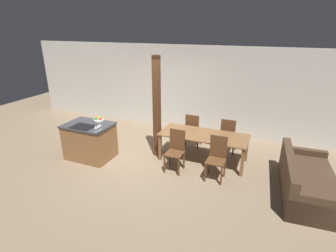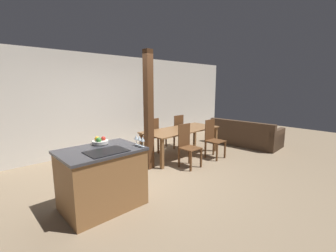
{
  "view_description": "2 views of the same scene",
  "coord_description": "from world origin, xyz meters",
  "px_view_note": "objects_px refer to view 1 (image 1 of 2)",
  "views": [
    {
      "loc": [
        2.9,
        -5.29,
        3.23
      ],
      "look_at": [
        0.6,
        0.2,
        0.95
      ],
      "focal_mm": 28.0,
      "sensor_mm": 36.0,
      "label": 1
    },
    {
      "loc": [
        -2.8,
        -3.43,
        1.85
      ],
      "look_at": [
        0.6,
        0.2,
        0.95
      ],
      "focal_mm": 24.0,
      "sensor_mm": 36.0,
      "label": 2
    }
  ],
  "objects_px": {
    "kitchen_island": "(90,141)",
    "wine_glass_near": "(96,127)",
    "dining_chair_near_left": "(176,150)",
    "dining_chair_near_right": "(217,157)",
    "dining_chair_far_left": "(193,130)",
    "couch": "(306,182)",
    "fruit_bowl": "(99,120)",
    "timber_post": "(157,108)",
    "dining_table": "(204,137)",
    "dining_chair_far_right": "(228,135)",
    "wine_glass_far": "(100,125)",
    "wine_glass_middle": "(98,126)"
  },
  "relations": [
    {
      "from": "dining_chair_far_left",
      "to": "timber_post",
      "type": "xyz_separation_m",
      "value": [
        -0.71,
        -0.83,
        0.79
      ]
    },
    {
      "from": "dining_table",
      "to": "wine_glass_middle",
      "type": "bearing_deg",
      "value": -151.19
    },
    {
      "from": "kitchen_island",
      "to": "timber_post",
      "type": "xyz_separation_m",
      "value": [
        1.54,
        0.8,
        0.83
      ]
    },
    {
      "from": "fruit_bowl",
      "to": "couch",
      "type": "bearing_deg",
      "value": 1.01
    },
    {
      "from": "wine_glass_near",
      "to": "dining_chair_near_right",
      "type": "relative_size",
      "value": 0.16
    },
    {
      "from": "fruit_bowl",
      "to": "timber_post",
      "type": "bearing_deg",
      "value": 20.45
    },
    {
      "from": "dining_chair_near_left",
      "to": "dining_chair_near_right",
      "type": "height_order",
      "value": "same"
    },
    {
      "from": "wine_glass_far",
      "to": "timber_post",
      "type": "relative_size",
      "value": 0.06
    },
    {
      "from": "kitchen_island",
      "to": "dining_table",
      "type": "distance_m",
      "value": 2.91
    },
    {
      "from": "fruit_bowl",
      "to": "dining_chair_far_right",
      "type": "height_order",
      "value": "fruit_bowl"
    },
    {
      "from": "wine_glass_middle",
      "to": "dining_table",
      "type": "height_order",
      "value": "wine_glass_middle"
    },
    {
      "from": "dining_table",
      "to": "dining_chair_near_left",
      "type": "bearing_deg",
      "value": -125.96
    },
    {
      "from": "timber_post",
      "to": "kitchen_island",
      "type": "bearing_deg",
      "value": -152.73
    },
    {
      "from": "dining_chair_near_left",
      "to": "timber_post",
      "type": "xyz_separation_m",
      "value": [
        -0.71,
        0.51,
        0.79
      ]
    },
    {
      "from": "couch",
      "to": "dining_chair_near_right",
      "type": "bearing_deg",
      "value": 88.41
    },
    {
      "from": "dining_chair_near_left",
      "to": "dining_chair_near_right",
      "type": "bearing_deg",
      "value": 0.0
    },
    {
      "from": "fruit_bowl",
      "to": "dining_chair_far_left",
      "type": "distance_m",
      "value": 2.57
    },
    {
      "from": "dining_table",
      "to": "couch",
      "type": "height_order",
      "value": "couch"
    },
    {
      "from": "dining_table",
      "to": "kitchen_island",
      "type": "bearing_deg",
      "value": -160.83
    },
    {
      "from": "kitchen_island",
      "to": "wine_glass_near",
      "type": "xyz_separation_m",
      "value": [
        0.52,
        -0.35,
        0.58
      ]
    },
    {
      "from": "dining_chair_near_right",
      "to": "couch",
      "type": "xyz_separation_m",
      "value": [
        1.82,
        0.07,
        -0.23
      ]
    },
    {
      "from": "kitchen_island",
      "to": "dining_chair_far_left",
      "type": "distance_m",
      "value": 2.78
    },
    {
      "from": "dining_table",
      "to": "dining_chair_far_left",
      "type": "bearing_deg",
      "value": 125.96
    },
    {
      "from": "wine_glass_near",
      "to": "fruit_bowl",
      "type": "bearing_deg",
      "value": 122.02
    },
    {
      "from": "couch",
      "to": "wine_glass_near",
      "type": "bearing_deg",
      "value": 94.98
    },
    {
      "from": "wine_glass_middle",
      "to": "dining_table",
      "type": "xyz_separation_m",
      "value": [
        2.23,
        1.23,
        -0.41
      ]
    },
    {
      "from": "wine_glass_middle",
      "to": "timber_post",
      "type": "relative_size",
      "value": 0.06
    },
    {
      "from": "wine_glass_near",
      "to": "dining_chair_far_right",
      "type": "bearing_deg",
      "value": 36.08
    },
    {
      "from": "dining_chair_near_right",
      "to": "dining_chair_far_left",
      "type": "xyz_separation_m",
      "value": [
        -0.97,
        1.34,
        0.0
      ]
    },
    {
      "from": "dining_chair_near_left",
      "to": "wine_glass_near",
      "type": "bearing_deg",
      "value": -159.97
    },
    {
      "from": "dining_chair_far_right",
      "to": "wine_glass_near",
      "type": "bearing_deg",
      "value": 36.08
    },
    {
      "from": "wine_glass_middle",
      "to": "timber_post",
      "type": "bearing_deg",
      "value": 46.09
    },
    {
      "from": "kitchen_island",
      "to": "fruit_bowl",
      "type": "bearing_deg",
      "value": 64.35
    },
    {
      "from": "fruit_bowl",
      "to": "wine_glass_near",
      "type": "xyz_separation_m",
      "value": [
        0.39,
        -0.62,
        0.08
      ]
    },
    {
      "from": "dining_chair_far_left",
      "to": "dining_chair_far_right",
      "type": "xyz_separation_m",
      "value": [
        0.97,
        0.0,
        0.0
      ]
    },
    {
      "from": "kitchen_island",
      "to": "dining_chair_far_right",
      "type": "relative_size",
      "value": 1.2
    },
    {
      "from": "wine_glass_far",
      "to": "couch",
      "type": "height_order",
      "value": "wine_glass_far"
    },
    {
      "from": "kitchen_island",
      "to": "dining_chair_near_right",
      "type": "height_order",
      "value": "dining_chair_near_right"
    },
    {
      "from": "wine_glass_near",
      "to": "dining_chair_near_left",
      "type": "xyz_separation_m",
      "value": [
        1.74,
        0.63,
        -0.54
      ]
    },
    {
      "from": "wine_glass_middle",
      "to": "dining_table",
      "type": "bearing_deg",
      "value": 28.81
    },
    {
      "from": "dining_chair_near_left",
      "to": "timber_post",
      "type": "height_order",
      "value": "timber_post"
    },
    {
      "from": "timber_post",
      "to": "fruit_bowl",
      "type": "bearing_deg",
      "value": -159.55
    },
    {
      "from": "dining_chair_far_left",
      "to": "couch",
      "type": "distance_m",
      "value": 3.08
    },
    {
      "from": "dining_chair_far_right",
      "to": "timber_post",
      "type": "height_order",
      "value": "timber_post"
    },
    {
      "from": "kitchen_island",
      "to": "dining_table",
      "type": "bearing_deg",
      "value": 19.17
    },
    {
      "from": "wine_glass_middle",
      "to": "dining_chair_near_right",
      "type": "height_order",
      "value": "wine_glass_middle"
    },
    {
      "from": "fruit_bowl",
      "to": "dining_chair_near_right",
      "type": "xyz_separation_m",
      "value": [
        3.1,
        0.01,
        -0.46
      ]
    },
    {
      "from": "dining_chair_near_left",
      "to": "kitchen_island",
      "type": "bearing_deg",
      "value": -172.87
    },
    {
      "from": "dining_chair_far_left",
      "to": "dining_chair_near_right",
      "type": "bearing_deg",
      "value": 125.96
    },
    {
      "from": "fruit_bowl",
      "to": "wine_glass_middle",
      "type": "distance_m",
      "value": 0.67
    }
  ]
}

